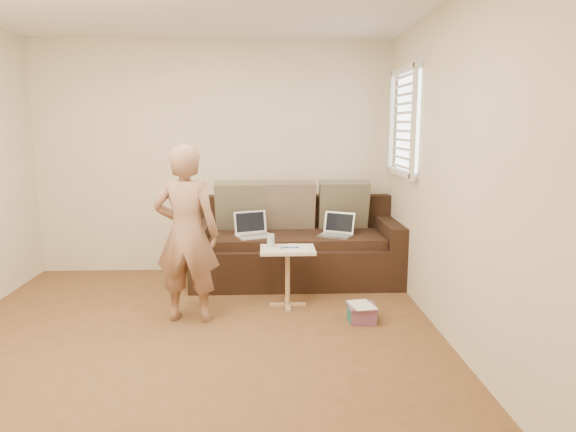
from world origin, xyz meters
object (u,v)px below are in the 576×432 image
object	(u,v)px
person	(187,234)
side_table	(288,277)
sofa	(296,242)
laptop_white	(254,237)
drinking_glass	(271,240)
striped_box	(362,313)
laptop_silver	(336,236)

from	to	relation	value
person	side_table	world-z (taller)	person
sofa	laptop_white	bearing A→B (deg)	-163.01
side_table	drinking_glass	xyz separation A→B (m)	(-0.15, 0.07, 0.34)
person	striped_box	xyz separation A→B (m)	(1.49, -0.11, -0.69)
laptop_white	person	world-z (taller)	person
drinking_glass	side_table	bearing A→B (deg)	-22.95
laptop_silver	striped_box	xyz separation A→B (m)	(0.09, -1.06, -0.44)
striped_box	side_table	bearing A→B (deg)	145.71
sofa	striped_box	xyz separation A→B (m)	(0.50, -1.21, -0.35)
striped_box	person	bearing A→B (deg)	175.76
sofa	laptop_silver	bearing A→B (deg)	-19.72
sofa	laptop_silver	world-z (taller)	sofa
laptop_silver	side_table	bearing A→B (deg)	-101.97
laptop_silver	drinking_glass	size ratio (longest dim) A/B	2.81
laptop_white	drinking_glass	bearing A→B (deg)	-95.77
striped_box	drinking_glass	bearing A→B (deg)	147.77
side_table	drinking_glass	distance (m)	0.38
person	striped_box	size ratio (longest dim) A/B	6.39
laptop_silver	person	world-z (taller)	person
person	sofa	bearing A→B (deg)	-125.41
drinking_glass	laptop_silver	bearing A→B (deg)	39.91
laptop_white	sofa	bearing A→B (deg)	-4.53
laptop_white	side_table	world-z (taller)	laptop_white
side_table	striped_box	bearing A→B (deg)	-34.29
laptop_silver	person	xyz separation A→B (m)	(-1.40, -0.95, 0.24)
sofa	laptop_silver	distance (m)	0.45
sofa	drinking_glass	xyz separation A→B (m)	(-0.28, -0.72, 0.19)
laptop_white	drinking_glass	size ratio (longest dim) A/B	2.96
laptop_silver	side_table	xyz separation A→B (m)	(-0.53, -0.64, -0.24)
sofa	laptop_silver	size ratio (longest dim) A/B	6.53
person	side_table	bearing A→B (deg)	-153.60
person	drinking_glass	size ratio (longest dim) A/B	12.73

